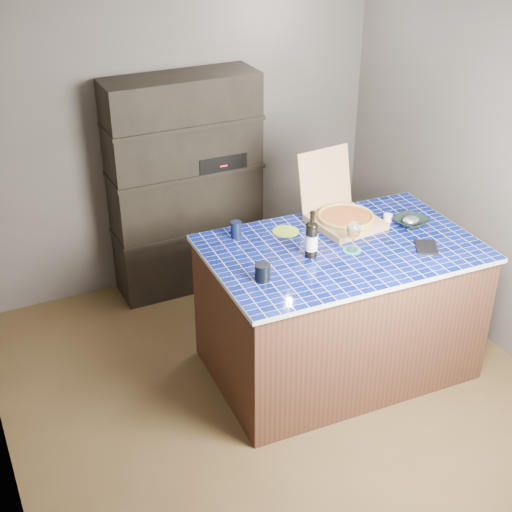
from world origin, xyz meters
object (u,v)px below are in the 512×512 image
pizza_box (343,215)px  bowl (411,222)px  mead_bottle (311,239)px  dvd_case (426,247)px  kitchen_island (338,308)px  wine_glass (353,231)px

pizza_box → bowl: 0.47m
pizza_box → mead_bottle: pizza_box is taller
pizza_box → mead_bottle: size_ratio=1.77×
dvd_case → bowl: bearing=101.0°
kitchen_island → wine_glass: size_ratio=8.91×
mead_bottle → bowl: (0.84, 0.08, -0.10)m
pizza_box → dvd_case: 0.63m
pizza_box → wine_glass: 0.40m
pizza_box → wine_glass: pizza_box is taller
dvd_case → bowl: size_ratio=0.84×
mead_bottle → bowl: 0.85m
wine_glass → mead_bottle: bearing=169.3°
bowl → mead_bottle: bearing=-174.6°
kitchen_island → mead_bottle: bearing=-172.9°
pizza_box → dvd_case: pizza_box is taller
dvd_case → bowl: (0.11, 0.32, 0.02)m
mead_bottle → pizza_box: bearing=35.5°
mead_bottle → dvd_case: size_ratio=1.67×
pizza_box → wine_glass: (-0.15, -0.36, 0.08)m
wine_glass → dvd_case: bearing=-21.9°
kitchen_island → dvd_case: 0.74m
wine_glass → dvd_case: 0.51m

